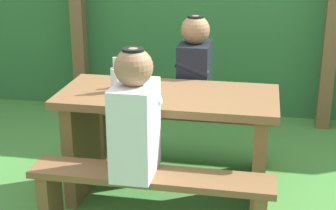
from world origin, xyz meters
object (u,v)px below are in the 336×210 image
(bench_far, at_px, (181,126))
(cell_phone, at_px, (125,86))
(bench_near, at_px, (151,193))
(bottle_right, at_px, (115,79))
(picnic_table, at_px, (168,128))
(person_black_coat, at_px, (195,68))
(drinking_glass, at_px, (131,88))
(bottle_left, at_px, (137,72))
(person_white_shirt, at_px, (135,117))

(bench_far, height_order, cell_phone, cell_phone)
(cell_phone, bearing_deg, bench_far, 68.77)
(bench_near, distance_m, bottle_right, 0.79)
(picnic_table, distance_m, person_black_coat, 0.60)
(person_black_coat, height_order, drinking_glass, person_black_coat)
(drinking_glass, bearing_deg, bench_far, 69.74)
(person_black_coat, xyz_separation_m, bottle_right, (-0.43, -0.57, 0.06))
(bottle_right, bearing_deg, person_black_coat, 52.64)
(bench_far, relative_size, drinking_glass, 16.09)
(person_black_coat, bearing_deg, bottle_left, -128.17)
(bench_far, height_order, bottle_right, bottle_right)
(person_white_shirt, bearing_deg, cell_phone, 109.72)
(bench_near, xyz_separation_m, bottle_left, (-0.23, 0.64, 0.53))
(bottle_left, bearing_deg, bottle_right, -125.03)
(bench_near, xyz_separation_m, cell_phone, (-0.30, 0.62, 0.44))
(person_white_shirt, relative_size, drinking_glass, 8.27)
(cell_phone, bearing_deg, drinking_glass, -50.06)
(bench_far, relative_size, person_black_coat, 1.95)
(bench_near, distance_m, person_white_shirt, 0.47)
(person_black_coat, bearing_deg, bench_near, -95.30)
(person_white_shirt, bearing_deg, bench_far, 85.42)
(bench_near, bearing_deg, person_black_coat, 84.70)
(bench_near, relative_size, person_white_shirt, 1.95)
(bench_near, height_order, cell_phone, cell_phone)
(person_white_shirt, xyz_separation_m, bottle_right, (-0.25, 0.49, 0.06))
(person_black_coat, relative_size, cell_phone, 5.14)
(person_white_shirt, relative_size, bottle_left, 2.94)
(picnic_table, height_order, person_black_coat, person_black_coat)
(person_black_coat, relative_size, bottle_left, 2.94)
(bench_far, relative_size, bottle_left, 5.71)
(picnic_table, xyz_separation_m, person_black_coat, (0.10, 0.53, 0.27))
(picnic_table, relative_size, person_white_shirt, 1.95)
(person_white_shirt, height_order, person_black_coat, same)
(person_white_shirt, distance_m, cell_phone, 0.65)
(bench_near, xyz_separation_m, person_white_shirt, (-0.08, 0.00, 0.46))
(person_white_shirt, xyz_separation_m, drinking_glass, (-0.14, 0.45, 0.02))
(picnic_table, relative_size, bench_near, 1.00)
(bottle_right, bearing_deg, bottle_left, 54.97)
(picnic_table, xyz_separation_m, bench_far, (0.00, 0.53, -0.19))
(person_white_shirt, height_order, bottle_left, person_white_shirt)
(person_black_coat, height_order, bottle_right, person_black_coat)
(picnic_table, relative_size, bottle_right, 6.14)
(picnic_table, distance_m, person_white_shirt, 0.60)
(picnic_table, height_order, bench_far, picnic_table)
(bottle_left, distance_m, cell_phone, 0.12)
(bottle_right, distance_m, cell_phone, 0.15)
(picnic_table, height_order, cell_phone, cell_phone)
(person_white_shirt, bearing_deg, person_black_coat, 80.16)
(person_white_shirt, bearing_deg, bottle_right, 117.09)
(cell_phone, bearing_deg, person_black_coat, 60.81)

